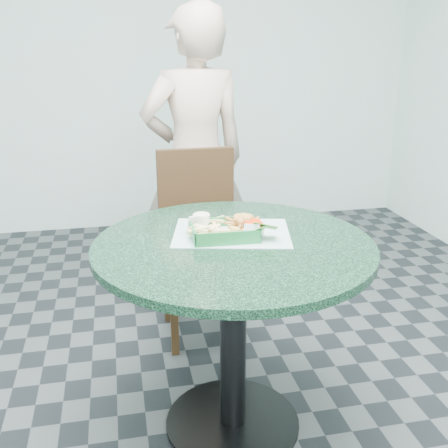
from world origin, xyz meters
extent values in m
cube|color=#303335|center=(0.00, 0.00, 0.00)|extent=(4.00, 5.00, 0.02)
cube|color=silver|center=(0.00, 2.50, 1.40)|extent=(4.00, 0.04, 2.80)
cylinder|color=black|center=(0.00, 0.00, 0.01)|extent=(0.52, 0.52, 0.02)
cylinder|color=black|center=(0.00, 0.00, 0.38)|extent=(0.10, 0.10, 0.70)
cylinder|color=#22422D|center=(0.00, 0.00, 0.73)|extent=(0.98, 0.98, 0.03)
cube|color=black|center=(0.00, 0.70, 0.45)|extent=(0.39, 0.39, 0.04)
cube|color=black|center=(0.00, 0.88, 0.70)|extent=(0.39, 0.04, 0.46)
cube|color=black|center=(-0.16, 0.54, 0.21)|extent=(0.04, 0.04, 0.43)
cube|color=black|center=(0.17, 0.54, 0.21)|extent=(0.04, 0.04, 0.43)
cube|color=black|center=(-0.16, 0.87, 0.21)|extent=(0.04, 0.04, 0.43)
cube|color=black|center=(0.17, 0.87, 0.21)|extent=(0.04, 0.04, 0.43)
imported|color=tan|center=(0.04, 1.14, 0.88)|extent=(0.70, 0.52, 1.76)
cube|color=#93BBB7|center=(0.01, 0.09, 0.75)|extent=(0.47, 0.40, 0.00)
cube|color=#1B6E34|center=(-0.02, 0.05, 0.76)|extent=(0.23, 0.17, 0.01)
cube|color=white|center=(-0.02, 0.05, 0.76)|extent=(0.22, 0.16, 0.00)
cube|color=#1B6E34|center=(-0.02, 0.13, 0.78)|extent=(0.23, 0.01, 0.04)
cube|color=#1B6E34|center=(-0.02, -0.03, 0.78)|extent=(0.23, 0.01, 0.04)
cube|color=#1B6E34|center=(0.09, 0.05, 0.78)|extent=(0.01, 0.17, 0.04)
cube|color=#1B6E34|center=(-0.14, 0.05, 0.78)|extent=(0.01, 0.17, 0.04)
cylinder|color=tan|center=(0.05, 0.07, 0.78)|extent=(0.11, 0.11, 0.02)
cylinder|color=silver|center=(-0.09, 0.13, 0.80)|extent=(0.06, 0.06, 0.03)
cylinder|color=silver|center=(-0.09, 0.13, 0.82)|extent=(0.05, 0.05, 0.00)
cylinder|color=white|center=(0.08, 0.03, 0.78)|extent=(0.07, 0.07, 0.02)
torus|color=beige|center=(0.08, 0.03, 0.79)|extent=(0.07, 0.07, 0.01)
cylinder|color=red|center=(0.08, 0.03, 0.80)|extent=(0.06, 0.06, 0.01)
camera|label=1|loc=(-0.38, -1.65, 1.43)|focal=42.00mm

